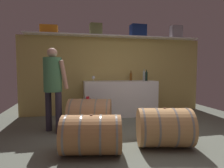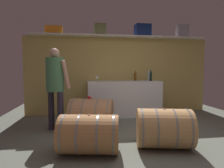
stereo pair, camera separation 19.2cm
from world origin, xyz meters
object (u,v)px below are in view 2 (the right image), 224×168
at_px(toolcase_olive, 100,30).
at_px(wine_bottle_dark, 151,76).
at_px(work_cabinet, 124,98).
at_px(wine_bottle_clear, 149,75).
at_px(wine_barrel_near, 92,114).
at_px(wine_glass, 97,78).
at_px(toolcase_orange, 54,30).
at_px(wine_bottle_amber, 135,76).
at_px(toolcase_navy, 143,31).
at_px(wine_barrel_far, 164,128).
at_px(toolcase_grey, 182,31).
at_px(wine_barrel_flank, 89,134).
at_px(tasting_cup, 89,97).
at_px(winemaker_pouring, 55,81).

xyz_separation_m(toolcase_olive, wine_bottle_dark, (1.32, -0.32, -1.23)).
distance_m(work_cabinet, wine_bottle_clear, 0.96).
bearing_deg(wine_barrel_near, toolcase_olive, 92.18).
distance_m(wine_glass, wine_barrel_near, 1.23).
xyz_separation_m(toolcase_orange, wine_bottle_amber, (2.16, -0.06, -1.20)).
bearing_deg(toolcase_navy, wine_barrel_far, -100.53).
xyz_separation_m(toolcase_navy, wine_bottle_clear, (0.16, -0.09, -1.24)).
xyz_separation_m(toolcase_orange, wine_bottle_clear, (2.53, -0.09, -1.18)).
bearing_deg(toolcase_grey, wine_glass, -169.17).
bearing_deg(toolcase_grey, wine_bottle_amber, -174.69).
height_order(work_cabinet, wine_barrel_flank, work_cabinet).
bearing_deg(toolcase_olive, toolcase_grey, -2.98).
bearing_deg(wine_glass, toolcase_olive, 72.16).
height_order(wine_bottle_dark, wine_barrel_near, wine_bottle_dark).
bearing_deg(tasting_cup, wine_bottle_clear, 36.61).
bearing_deg(toolcase_orange, wine_barrel_near, -54.72).
xyz_separation_m(toolcase_orange, winemaker_pouring, (0.19, -1.27, -1.24)).
height_order(toolcase_grey, tasting_cup, toolcase_grey).
relative_size(toolcase_grey, wine_bottle_clear, 1.12).
bearing_deg(wine_barrel_near, wine_bottle_dark, 46.92).
xyz_separation_m(wine_glass, wine_barrel_near, (-0.18, -0.99, -0.71)).
xyz_separation_m(wine_bottle_amber, winemaker_pouring, (-1.97, -1.21, -0.04)).
bearing_deg(winemaker_pouring, tasting_cup, 39.29).
height_order(wine_glass, winemaker_pouring, winemaker_pouring).
xyz_separation_m(toolcase_orange, wine_barrel_far, (1.99, -2.38, -1.94)).
xyz_separation_m(toolcase_olive, wine_bottle_amber, (0.97, -0.06, -1.25)).
relative_size(toolcase_grey, work_cabinet, 0.19).
height_order(work_cabinet, tasting_cup, work_cabinet).
relative_size(toolcase_grey, tasting_cup, 5.48).
distance_m(wine_barrel_flank, tasting_cup, 1.16).
bearing_deg(wine_barrel_flank, wine_barrel_near, 95.80).
relative_size(work_cabinet, wine_glass, 13.09).
relative_size(toolcase_navy, work_cabinet, 0.22).
relative_size(wine_bottle_amber, wine_barrel_far, 0.29).
bearing_deg(wine_barrel_far, work_cabinet, 106.86).
height_order(toolcase_olive, work_cabinet, toolcase_olive).
bearing_deg(toolcase_grey, toolcase_olive, -177.15).
height_order(wine_bottle_dark, wine_bottle_amber, wine_bottle_dark).
height_order(toolcase_grey, wine_glass, toolcase_grey).
distance_m(wine_bottle_clear, wine_barrel_far, 2.48).
distance_m(wine_barrel_far, winemaker_pouring, 2.22).
bearing_deg(wine_barrel_near, work_cabinet, 65.42).
distance_m(work_cabinet, wine_glass, 0.93).
distance_m(toolcase_orange, wine_barrel_near, 2.51).
bearing_deg(wine_bottle_dark, wine_glass, -178.84).
xyz_separation_m(toolcase_orange, wine_bottle_dark, (2.51, -0.32, -1.19)).
xyz_separation_m(work_cabinet, wine_glass, (-0.73, -0.12, 0.57)).
xyz_separation_m(wine_bottle_clear, tasting_cup, (-1.68, -1.25, -0.40)).
relative_size(toolcase_navy, wine_glass, 2.86).
relative_size(work_cabinet, wine_barrel_flank, 2.04).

